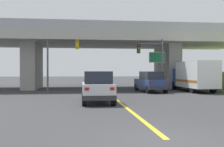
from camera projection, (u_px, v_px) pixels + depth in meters
The scene contains 10 objects.
ground at pixel (102, 88), 32.09m from camera, with size 160.00×160.00×0.00m, color #353538.
overpass_bridge at pixel (102, 45), 32.06m from camera, with size 35.20×10.23×7.20m.
lane_divider_stripe at pixel (117, 100), 18.76m from camera, with size 0.20×21.96×0.01m, color yellow.
suv_lead at pixel (97, 87), 17.25m from camera, with size 1.97×4.59×2.02m.
suv_crossing at pixel (150, 82), 26.19m from camera, with size 2.31×4.87×2.02m.
box_truck at pixel (194, 76), 27.03m from camera, with size 2.33×7.40×3.01m.
sedan_oncoming at pixel (90, 78), 42.11m from camera, with size 1.88×4.59×2.02m.
traffic_signal_nearside at pixel (154, 58), 27.30m from camera, with size 2.73×0.36×5.34m.
traffic_signal_farside at pixel (58, 54), 26.85m from camera, with size 3.20×0.36×6.04m.
highway_sign at pixel (157, 61), 29.24m from camera, with size 1.80×0.17×4.29m.
Camera 1 is at (-2.52, -7.60, 2.00)m, focal length 42.93 mm.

